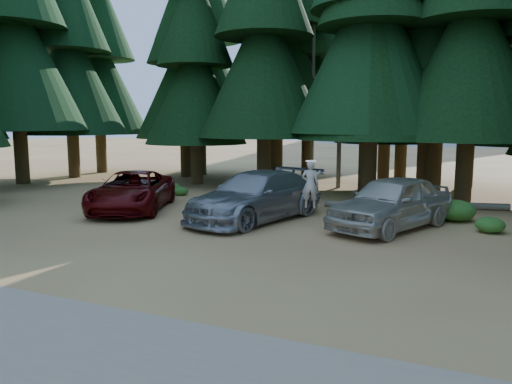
# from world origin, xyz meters

# --- Properties ---
(ground) EXTENTS (160.00, 160.00, 0.00)m
(ground) POSITION_xyz_m (0.00, 0.00, 0.00)
(ground) COLOR #A56B46
(ground) RESTS_ON ground
(forest_belt_north) EXTENTS (36.00, 7.00, 22.00)m
(forest_belt_north) POSITION_xyz_m (0.00, 15.00, 0.00)
(forest_belt_north) COLOR black
(forest_belt_north) RESTS_ON ground
(snag_front) EXTENTS (0.24, 0.24, 12.00)m
(snag_front) POSITION_xyz_m (0.80, 14.50, 6.00)
(snag_front) COLOR slate
(snag_front) RESTS_ON ground
(snag_back) EXTENTS (0.20, 0.20, 10.00)m
(snag_back) POSITION_xyz_m (-1.20, 16.00, 5.00)
(snag_back) COLOR slate
(snag_back) RESTS_ON ground
(mountain_peak) EXTENTS (48.00, 50.00, 28.00)m
(mountain_peak) POSITION_xyz_m (-2.59, 88.23, 12.71)
(mountain_peak) COLOR gray
(mountain_peak) RESTS_ON ground
(red_pickup) EXTENTS (4.63, 6.27, 1.58)m
(red_pickup) POSITION_xyz_m (-5.03, 4.15, 0.79)
(red_pickup) COLOR #570709
(red_pickup) RESTS_ON ground
(silver_minivan_center) EXTENTS (3.97, 6.56, 1.78)m
(silver_minivan_center) POSITION_xyz_m (0.38, 4.35, 0.89)
(silver_minivan_center) COLOR #96989D
(silver_minivan_center) RESTS_ON ground
(silver_minivan_right) EXTENTS (4.01, 5.69, 1.80)m
(silver_minivan_right) POSITION_xyz_m (5.14, 4.83, 0.90)
(silver_minivan_right) COLOR beige
(silver_minivan_right) RESTS_ON ground
(frisbee_player) EXTENTS (0.67, 0.51, 1.65)m
(frisbee_player) POSITION_xyz_m (2.45, 4.31, 1.44)
(frisbee_player) COLOR beige
(frisbee_player) RESTS_ON ground
(log_left) EXTENTS (4.68, 0.41, 0.33)m
(log_left) POSITION_xyz_m (-1.20, 7.91, 0.17)
(log_left) COLOR slate
(log_left) RESTS_ON ground
(log_mid) EXTENTS (3.18, 0.74, 0.26)m
(log_mid) POSITION_xyz_m (3.48, 7.92, 0.13)
(log_mid) COLOR slate
(log_mid) RESTS_ON ground
(log_right) EXTENTS (4.49, 1.23, 0.29)m
(log_right) POSITION_xyz_m (6.79, 9.79, 0.14)
(log_right) COLOR slate
(log_right) RESTS_ON ground
(shrub_far_left) EXTENTS (0.97, 0.97, 0.54)m
(shrub_far_left) POSITION_xyz_m (-6.39, 9.00, 0.27)
(shrub_far_left) COLOR #256D20
(shrub_far_left) RESTS_ON ground
(shrub_left) EXTENTS (0.76, 0.76, 0.42)m
(shrub_left) POSITION_xyz_m (-5.52, 8.51, 0.21)
(shrub_left) COLOR #256D20
(shrub_left) RESTS_ON ground
(shrub_center_left) EXTENTS (1.07, 1.07, 0.59)m
(shrub_center_left) POSITION_xyz_m (-1.43, 6.42, 0.29)
(shrub_center_left) COLOR #256D20
(shrub_center_left) RESTS_ON ground
(shrub_center_right) EXTENTS (1.09, 1.09, 0.60)m
(shrub_center_right) POSITION_xyz_m (-1.83, 10.00, 0.30)
(shrub_center_right) COLOR #256D20
(shrub_center_right) RESTS_ON ground
(shrub_right) EXTENTS (0.92, 0.92, 0.51)m
(shrub_right) POSITION_xyz_m (6.19, 6.45, 0.25)
(shrub_right) COLOR #256D20
(shrub_right) RESTS_ON ground
(shrub_far_right) EXTENTS (1.40, 1.40, 0.77)m
(shrub_far_right) POSITION_xyz_m (7.07, 7.14, 0.38)
(shrub_far_right) COLOR #256D20
(shrub_far_right) RESTS_ON ground
(shrub_edge_west) EXTENTS (0.76, 0.76, 0.42)m
(shrub_edge_west) POSITION_xyz_m (-8.31, 7.10, 0.21)
(shrub_edge_west) COLOR #256D20
(shrub_edge_west) RESTS_ON ground
(shrub_edge_east) EXTENTS (0.94, 0.94, 0.51)m
(shrub_edge_east) POSITION_xyz_m (8.19, 5.50, 0.26)
(shrub_edge_east) COLOR #256D20
(shrub_edge_east) RESTS_ON ground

